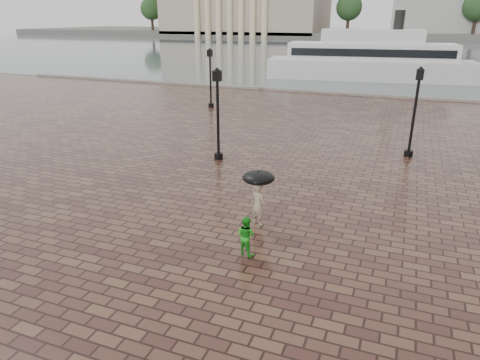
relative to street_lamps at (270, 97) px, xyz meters
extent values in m
plane|color=#371D19|center=(5.00, -15.33, -2.33)|extent=(300.00, 300.00, 0.00)
plane|color=#444F53|center=(5.00, 76.67, -2.33)|extent=(240.00, 240.00, 0.00)
cube|color=slate|center=(5.00, 16.67, -2.33)|extent=(80.00, 0.60, 0.30)
cube|color=#4C4C47|center=(5.00, 144.67, -1.33)|extent=(300.00, 60.00, 2.00)
cube|color=gray|center=(-50.00, 129.67, 9.67)|extent=(55.00, 30.00, 22.00)
cube|color=#9C9A94|center=(15.00, 134.67, 6.67)|extent=(30.00, 22.00, 14.00)
cylinder|color=#2D2119|center=(-85.00, 122.67, 1.67)|extent=(1.00, 1.00, 8.00)
sphere|color=#1D3B1B|center=(-85.00, 122.67, 7.17)|extent=(8.00, 8.00, 8.00)
cylinder|color=#2D2119|center=(-49.00, 122.67, 1.67)|extent=(1.00, 1.00, 8.00)
sphere|color=#1D3B1B|center=(-49.00, 122.67, 7.17)|extent=(8.00, 8.00, 8.00)
cylinder|color=#2D2119|center=(-13.00, 122.67, 1.67)|extent=(1.00, 1.00, 8.00)
sphere|color=#1D3B1B|center=(-13.00, 122.67, 7.17)|extent=(8.00, 8.00, 8.00)
cylinder|color=#2D2119|center=(23.00, 122.67, 1.67)|extent=(1.00, 1.00, 8.00)
sphere|color=#1D3B1B|center=(23.00, 122.67, 7.17)|extent=(8.00, 8.00, 8.00)
cylinder|color=black|center=(-1.00, -5.33, -2.18)|extent=(0.44, 0.44, 0.30)
cylinder|color=black|center=(-1.00, -5.33, -0.33)|extent=(0.14, 0.14, 4.00)
cube|color=black|center=(-1.00, -5.33, 1.82)|extent=(0.35, 0.35, 0.50)
sphere|color=beige|center=(-1.00, -5.33, 1.82)|extent=(0.28, 0.28, 0.28)
cylinder|color=black|center=(8.00, -1.33, -2.18)|extent=(0.44, 0.44, 0.30)
cylinder|color=black|center=(8.00, -1.33, -0.33)|extent=(0.14, 0.14, 4.00)
cube|color=black|center=(8.00, -1.33, 1.82)|extent=(0.35, 0.35, 0.50)
sphere|color=beige|center=(8.00, -1.33, 1.82)|extent=(0.28, 0.28, 0.28)
cylinder|color=black|center=(-7.00, 6.67, -2.18)|extent=(0.44, 0.44, 0.30)
cylinder|color=black|center=(-7.00, 6.67, -0.33)|extent=(0.14, 0.14, 4.00)
cube|color=black|center=(-7.00, 6.67, 1.82)|extent=(0.35, 0.35, 0.50)
sphere|color=beige|center=(-7.00, 6.67, 1.82)|extent=(0.28, 0.28, 0.28)
imported|color=gray|center=(3.27, -11.57, -1.55)|extent=(0.66, 0.56, 1.54)
imported|color=#1B961B|center=(3.57, -13.57, -1.71)|extent=(0.72, 0.63, 1.24)
cube|color=silver|center=(2.98, 28.08, -1.24)|extent=(23.19, 8.07, 2.18)
cube|color=silver|center=(2.98, 28.08, 0.76)|extent=(18.60, 6.81, 1.82)
cube|color=silver|center=(2.98, 28.08, 2.40)|extent=(11.31, 5.42, 1.45)
cylinder|color=black|center=(5.69, 28.40, 4.03)|extent=(1.09, 1.09, 2.18)
cube|color=black|center=(3.26, 25.69, 0.76)|extent=(17.15, 2.12, 0.82)
cube|color=black|center=(2.70, 30.48, 0.76)|extent=(17.15, 2.12, 0.82)
cylinder|color=black|center=(3.27, -11.57, -1.01)|extent=(0.02, 0.02, 0.95)
ellipsoid|color=black|center=(3.27, -11.57, -0.58)|extent=(1.10, 1.10, 0.39)
camera|label=1|loc=(7.55, -24.27, 4.46)|focal=32.00mm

